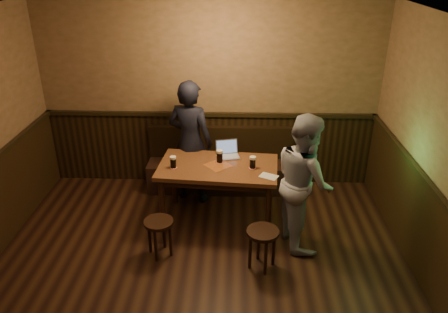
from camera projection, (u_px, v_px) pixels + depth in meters
name	position (u px, v px, depth m)	size (l,w,h in m)	color
room	(191.00, 209.00, 4.05)	(5.04, 6.04, 2.84)	black
bench	(221.00, 169.00, 6.70)	(2.20, 0.50, 0.95)	black
pub_table	(218.00, 173.00, 5.73)	(1.61, 1.01, 0.83)	#4E2A16
stool_left	(159.00, 228.00, 5.19)	(0.42, 0.42, 0.48)	black
stool_right	(263.00, 238.00, 4.97)	(0.45, 0.45, 0.50)	black
pint_left	(173.00, 162.00, 5.59)	(0.10, 0.10, 0.16)	#AC1615
pint_mid	(220.00, 156.00, 5.73)	(0.11, 0.11, 0.18)	#AC1615
pint_right	(253.00, 162.00, 5.58)	(0.11, 0.11, 0.16)	#AC1615
laptop	(227.00, 152.00, 5.92)	(0.34, 0.30, 0.21)	silver
menu	(269.00, 176.00, 5.41)	(0.22, 0.15, 0.00)	silver
person_suit	(191.00, 142.00, 6.16)	(0.66, 0.43, 1.81)	black
person_grey	(304.00, 181.00, 5.25)	(0.83, 0.64, 1.70)	#98999E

